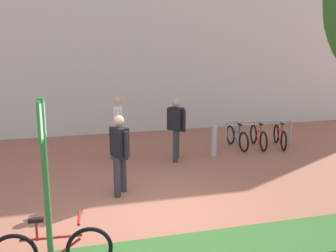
{
  "coord_description": "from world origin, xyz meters",
  "views": [
    {
      "loc": [
        -1.62,
        -6.82,
        3.2
      ],
      "look_at": [
        0.83,
        2.24,
        1.17
      ],
      "focal_mm": 41.81,
      "sensor_mm": 36.0,
      "label": 1
    }
  ],
  "objects": [
    {
      "name": "bike_rack_cluster",
      "position": [
        4.13,
        3.75,
        0.35
      ],
      "size": [
        2.09,
        1.74,
        0.83
      ],
      "color": "#99999E",
      "rests_on": "ground"
    },
    {
      "name": "ground_plane",
      "position": [
        0.0,
        0.0,
        0.0
      ],
      "size": [
        60.0,
        60.0,
        0.0
      ],
      "primitive_type": "plane",
      "color": "#9E5B47"
    },
    {
      "name": "bike_at_sign",
      "position": [
        -1.88,
        -1.63,
        0.35
      ],
      "size": [
        1.68,
        0.42,
        0.86
      ],
      "color": "black",
      "rests_on": "ground"
    },
    {
      "name": "parking_sign_post",
      "position": [
        -1.89,
        -1.82,
        1.64
      ],
      "size": [
        0.09,
        0.36,
        2.52
      ],
      "color": "#2D7238",
      "rests_on": "ground"
    },
    {
      "name": "person_suited_navy",
      "position": [
        1.3,
        3.12,
        0.98
      ],
      "size": [
        0.43,
        0.5,
        1.72
      ],
      "color": "#2D2D38",
      "rests_on": "ground"
    },
    {
      "name": "person_suited_dark",
      "position": [
        -0.54,
        1.06,
        0.98
      ],
      "size": [
        0.38,
        0.57,
        1.72
      ],
      "color": "#2D2D38",
      "rests_on": "ground"
    },
    {
      "name": "bollard_steel",
      "position": [
        2.46,
        3.24,
        0.45
      ],
      "size": [
        0.16,
        0.16,
        0.9
      ],
      "primitive_type": "cylinder",
      "color": "#ADADB2",
      "rests_on": "ground"
    },
    {
      "name": "person_shirt_blue",
      "position": [
        -0.18,
        3.72,
        0.98
      ],
      "size": [
        0.47,
        0.6,
        1.72
      ],
      "color": "#383342",
      "rests_on": "ground"
    }
  ]
}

